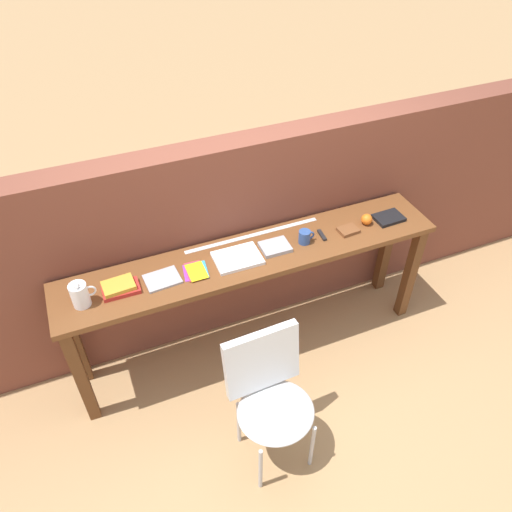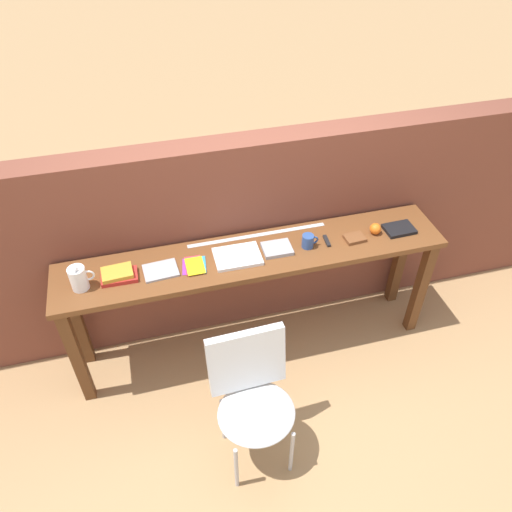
# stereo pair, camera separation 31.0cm
# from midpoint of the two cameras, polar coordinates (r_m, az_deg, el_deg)

# --- Properties ---
(ground_plane) EXTENTS (40.00, 40.00, 0.00)m
(ground_plane) POSITION_cam_midpoint_polar(r_m,az_deg,el_deg) (3.62, 3.57, -13.47)
(ground_plane) COLOR tan
(brick_wall_back) EXTENTS (6.00, 0.20, 1.50)m
(brick_wall_back) POSITION_cam_midpoint_polar(r_m,az_deg,el_deg) (3.48, 0.90, 2.13)
(brick_wall_back) COLOR brown
(brick_wall_back) RESTS_ON ground
(sideboard) EXTENTS (2.50, 0.44, 0.88)m
(sideboard) POSITION_cam_midpoint_polar(r_m,az_deg,el_deg) (3.24, 2.51, -1.68)
(sideboard) COLOR brown
(sideboard) RESTS_ON ground
(chair_white_moulded) EXTENTS (0.45, 0.47, 0.89)m
(chair_white_moulded) POSITION_cam_midpoint_polar(r_m,az_deg,el_deg) (2.89, 2.83, -15.76)
(chair_white_moulded) COLOR silver
(chair_white_moulded) RESTS_ON ground
(pitcher_white) EXTENTS (0.14, 0.10, 0.18)m
(pitcher_white) POSITION_cam_midpoint_polar(r_m,az_deg,el_deg) (3.00, -16.86, -2.57)
(pitcher_white) COLOR white
(pitcher_white) RESTS_ON sideboard
(book_stack_leftmost) EXTENTS (0.22, 0.15, 0.05)m
(book_stack_leftmost) POSITION_cam_midpoint_polar(r_m,az_deg,el_deg) (3.04, -12.67, -2.25)
(book_stack_leftmost) COLOR red
(book_stack_leftmost) RESTS_ON sideboard
(magazine_cycling) EXTENTS (0.22, 0.17, 0.01)m
(magazine_cycling) POSITION_cam_midpoint_polar(r_m,az_deg,el_deg) (3.05, -8.01, -1.79)
(magazine_cycling) COLOR #9E9EA3
(magazine_cycling) RESTS_ON sideboard
(pamphlet_pile_colourful) EXTENTS (0.16, 0.18, 0.01)m
(pamphlet_pile_colourful) POSITION_cam_midpoint_polar(r_m,az_deg,el_deg) (3.06, -4.21, -1.24)
(pamphlet_pile_colourful) COLOR purple
(pamphlet_pile_colourful) RESTS_ON sideboard
(book_open_centre) EXTENTS (0.29, 0.22, 0.02)m
(book_open_centre) POSITION_cam_midpoint_polar(r_m,az_deg,el_deg) (3.11, 0.72, -0.18)
(book_open_centre) COLOR white
(book_open_centre) RESTS_ON sideboard
(book_grey_hardcover) EXTENTS (0.19, 0.15, 0.03)m
(book_grey_hardcover) POSITION_cam_midpoint_polar(r_m,az_deg,el_deg) (3.18, 5.22, 0.72)
(book_grey_hardcover) COLOR #9E9EA3
(book_grey_hardcover) RESTS_ON sideboard
(mug) EXTENTS (0.11, 0.08, 0.09)m
(mug) POSITION_cam_midpoint_polar(r_m,az_deg,el_deg) (3.21, 8.75, 1.58)
(mug) COLOR #2D4C8C
(mug) RESTS_ON sideboard
(multitool_folded) EXTENTS (0.03, 0.11, 0.02)m
(multitool_folded) POSITION_cam_midpoint_polar(r_m,az_deg,el_deg) (3.29, 10.78, 1.60)
(multitool_folded) COLOR black
(multitool_folded) RESTS_ON sideboard
(leather_journal_brown) EXTENTS (0.14, 0.11, 0.02)m
(leather_journal_brown) POSITION_cam_midpoint_polar(r_m,az_deg,el_deg) (3.34, 13.84, 1.88)
(leather_journal_brown) COLOR brown
(leather_journal_brown) RESTS_ON sideboard
(sports_ball_small) EXTENTS (0.08, 0.08, 0.08)m
(sports_ball_small) POSITION_cam_midpoint_polar(r_m,az_deg,el_deg) (3.41, 16.05, 2.91)
(sports_ball_small) COLOR orange
(sports_ball_small) RESTS_ON sideboard
(book_repair_rightmost) EXTENTS (0.20, 0.15, 0.02)m
(book_repair_rightmost) POSITION_cam_midpoint_polar(r_m,az_deg,el_deg) (3.50, 18.52, 2.84)
(book_repair_rightmost) COLOR black
(book_repair_rightmost) RESTS_ON sideboard
(ruler_metal_back_edge) EXTENTS (0.93, 0.03, 0.00)m
(ruler_metal_back_edge) POSITION_cam_midpoint_polar(r_m,az_deg,el_deg) (3.29, 2.86, 2.28)
(ruler_metal_back_edge) COLOR silver
(ruler_metal_back_edge) RESTS_ON sideboard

